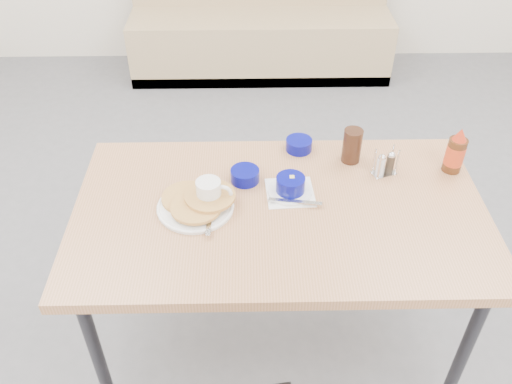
{
  "coord_description": "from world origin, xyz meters",
  "views": [
    {
      "loc": [
        -0.11,
        -1.12,
        1.98
      ],
      "look_at": [
        -0.08,
        0.26,
        0.82
      ],
      "focal_mm": 38.0,
      "sensor_mm": 36.0,
      "label": 1
    }
  ],
  "objects_px": {
    "booth_bench": "(260,24)",
    "syrup_bottle": "(455,153)",
    "creamer_bowl": "(245,175)",
    "grits_setting": "(290,187)",
    "coffee_mug": "(210,193)",
    "butter_bowl": "(299,145)",
    "condiment_caddy": "(385,165)",
    "dining_table": "(280,222)",
    "pancake_plate": "(197,203)",
    "amber_tumbler": "(352,146)"
  },
  "relations": [
    {
      "from": "grits_setting",
      "to": "creamer_bowl",
      "type": "xyz_separation_m",
      "value": [
        -0.16,
        0.07,
        -0.01
      ]
    },
    {
      "from": "dining_table",
      "to": "grits_setting",
      "type": "xyz_separation_m",
      "value": [
        0.04,
        0.08,
        0.09
      ]
    },
    {
      "from": "dining_table",
      "to": "amber_tumbler",
      "type": "bearing_deg",
      "value": 43.9
    },
    {
      "from": "creamer_bowl",
      "to": "syrup_bottle",
      "type": "bearing_deg",
      "value": 3.66
    },
    {
      "from": "pancake_plate",
      "to": "amber_tumbler",
      "type": "distance_m",
      "value": 0.62
    },
    {
      "from": "booth_bench",
      "to": "dining_table",
      "type": "relative_size",
      "value": 1.36
    },
    {
      "from": "butter_bowl",
      "to": "condiment_caddy",
      "type": "height_order",
      "value": "condiment_caddy"
    },
    {
      "from": "dining_table",
      "to": "syrup_bottle",
      "type": "distance_m",
      "value": 0.69
    },
    {
      "from": "booth_bench",
      "to": "condiment_caddy",
      "type": "xyz_separation_m",
      "value": [
        0.39,
        -2.35,
        0.45
      ]
    },
    {
      "from": "coffee_mug",
      "to": "grits_setting",
      "type": "height_order",
      "value": "coffee_mug"
    },
    {
      "from": "grits_setting",
      "to": "amber_tumbler",
      "type": "relative_size",
      "value": 1.45
    },
    {
      "from": "grits_setting",
      "to": "coffee_mug",
      "type": "bearing_deg",
      "value": -169.42
    },
    {
      "from": "grits_setting",
      "to": "condiment_caddy",
      "type": "relative_size",
      "value": 1.82
    },
    {
      "from": "creamer_bowl",
      "to": "grits_setting",
      "type": "bearing_deg",
      "value": -25.29
    },
    {
      "from": "amber_tumbler",
      "to": "booth_bench",
      "type": "bearing_deg",
      "value": 97.0
    },
    {
      "from": "coffee_mug",
      "to": "condiment_caddy",
      "type": "xyz_separation_m",
      "value": [
        0.62,
        0.16,
        -0.01
      ]
    },
    {
      "from": "creamer_bowl",
      "to": "syrup_bottle",
      "type": "height_order",
      "value": "syrup_bottle"
    },
    {
      "from": "amber_tumbler",
      "to": "grits_setting",
      "type": "bearing_deg",
      "value": -141.62
    },
    {
      "from": "amber_tumbler",
      "to": "syrup_bottle",
      "type": "xyz_separation_m",
      "value": [
        0.36,
        -0.07,
        0.01
      ]
    },
    {
      "from": "coffee_mug",
      "to": "butter_bowl",
      "type": "relative_size",
      "value": 1.23
    },
    {
      "from": "pancake_plate",
      "to": "creamer_bowl",
      "type": "height_order",
      "value": "same"
    },
    {
      "from": "amber_tumbler",
      "to": "coffee_mug",
      "type": "bearing_deg",
      "value": -154.89
    },
    {
      "from": "creamer_bowl",
      "to": "butter_bowl",
      "type": "relative_size",
      "value": 1.03
    },
    {
      "from": "dining_table",
      "to": "coffee_mug",
      "type": "distance_m",
      "value": 0.26
    },
    {
      "from": "grits_setting",
      "to": "dining_table",
      "type": "bearing_deg",
      "value": -116.52
    },
    {
      "from": "booth_bench",
      "to": "grits_setting",
      "type": "height_order",
      "value": "booth_bench"
    },
    {
      "from": "booth_bench",
      "to": "amber_tumbler",
      "type": "xyz_separation_m",
      "value": [
        0.28,
        -2.27,
        0.48
      ]
    },
    {
      "from": "grits_setting",
      "to": "creamer_bowl",
      "type": "distance_m",
      "value": 0.17
    },
    {
      "from": "butter_bowl",
      "to": "amber_tumbler",
      "type": "relative_size",
      "value": 0.76
    },
    {
      "from": "coffee_mug",
      "to": "grits_setting",
      "type": "bearing_deg",
      "value": 10.58
    },
    {
      "from": "dining_table",
      "to": "amber_tumbler",
      "type": "xyz_separation_m",
      "value": [
        0.28,
        0.27,
        0.13
      ]
    },
    {
      "from": "amber_tumbler",
      "to": "condiment_caddy",
      "type": "distance_m",
      "value": 0.14
    },
    {
      "from": "dining_table",
      "to": "pancake_plate",
      "type": "bearing_deg",
      "value": 178.26
    },
    {
      "from": "booth_bench",
      "to": "condiment_caddy",
      "type": "distance_m",
      "value": 2.42
    },
    {
      "from": "creamer_bowl",
      "to": "butter_bowl",
      "type": "xyz_separation_m",
      "value": [
        0.21,
        0.19,
        -0.0
      ]
    },
    {
      "from": "grits_setting",
      "to": "syrup_bottle",
      "type": "distance_m",
      "value": 0.62
    },
    {
      "from": "pancake_plate",
      "to": "creamer_bowl",
      "type": "relative_size",
      "value": 2.71
    },
    {
      "from": "grits_setting",
      "to": "creamer_bowl",
      "type": "relative_size",
      "value": 1.86
    },
    {
      "from": "booth_bench",
      "to": "syrup_bottle",
      "type": "relative_size",
      "value": 10.64
    },
    {
      "from": "booth_bench",
      "to": "grits_setting",
      "type": "bearing_deg",
      "value": -89.09
    },
    {
      "from": "syrup_bottle",
      "to": "coffee_mug",
      "type": "bearing_deg",
      "value": -168.74
    },
    {
      "from": "coffee_mug",
      "to": "creamer_bowl",
      "type": "xyz_separation_m",
      "value": [
        0.12,
        0.13,
        -0.03
      ]
    },
    {
      "from": "condiment_caddy",
      "to": "grits_setting",
      "type": "bearing_deg",
      "value": 176.86
    },
    {
      "from": "coffee_mug",
      "to": "amber_tumbler",
      "type": "bearing_deg",
      "value": 25.11
    },
    {
      "from": "coffee_mug",
      "to": "creamer_bowl",
      "type": "distance_m",
      "value": 0.17
    },
    {
      "from": "grits_setting",
      "to": "syrup_bottle",
      "type": "bearing_deg",
      "value": 11.56
    },
    {
      "from": "booth_bench",
      "to": "coffee_mug",
      "type": "distance_m",
      "value": 2.56
    },
    {
      "from": "coffee_mug",
      "to": "creamer_bowl",
      "type": "bearing_deg",
      "value": 46.98
    },
    {
      "from": "booth_bench",
      "to": "amber_tumbler",
      "type": "relative_size",
      "value": 14.37
    },
    {
      "from": "dining_table",
      "to": "condiment_caddy",
      "type": "bearing_deg",
      "value": 25.3
    }
  ]
}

